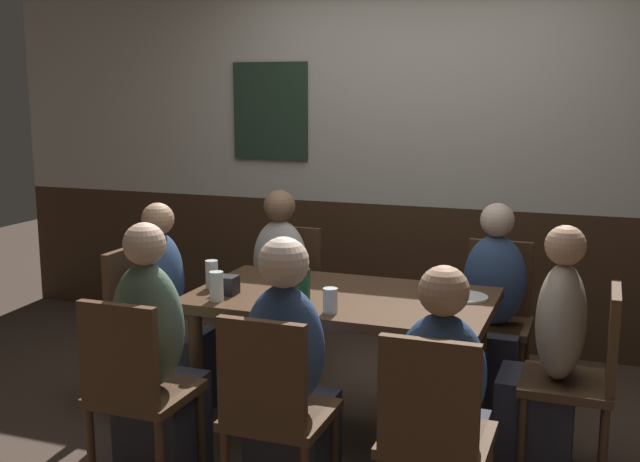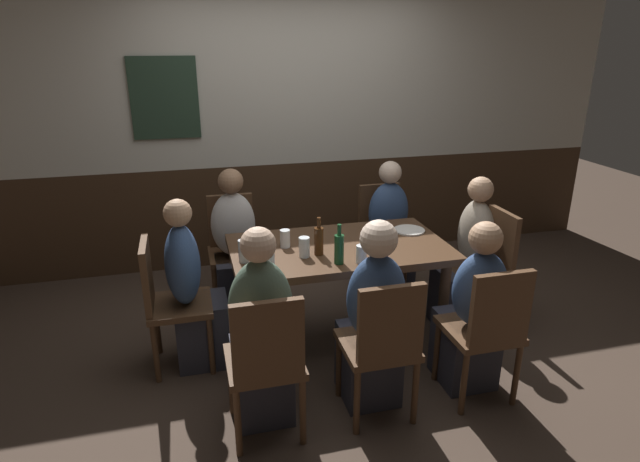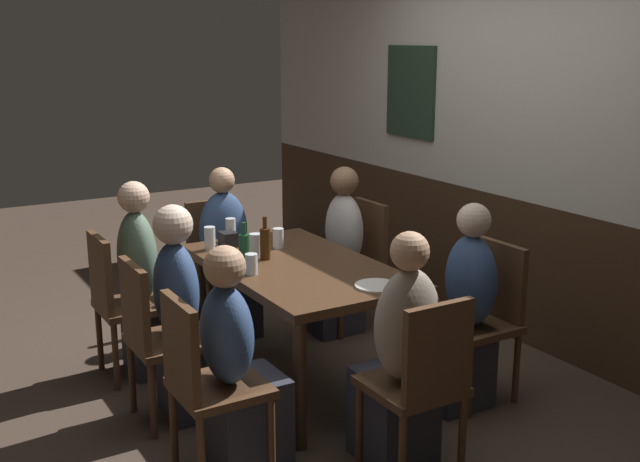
{
  "view_description": "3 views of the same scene",
  "coord_description": "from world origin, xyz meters",
  "px_view_note": "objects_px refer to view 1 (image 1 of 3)",
  "views": [
    {
      "loc": [
        1.17,
        -3.44,
        1.73
      ],
      "look_at": [
        -0.14,
        0.06,
        1.04
      ],
      "focal_mm": 43.21,
      "sensor_mm": 36.0,
      "label": 1
    },
    {
      "loc": [
        -0.95,
        -3.14,
        2.05
      ],
      "look_at": [
        -0.14,
        -0.02,
        0.86
      ],
      "focal_mm": 29.46,
      "sensor_mm": 36.0,
      "label": 2
    },
    {
      "loc": [
        3.64,
        -2.01,
        1.97
      ],
      "look_at": [
        0.23,
        0.01,
        0.98
      ],
      "focal_mm": 43.32,
      "sensor_mm": 36.0,
      "label": 3
    }
  ],
  "objects_px": {
    "person_right_near": "(442,423)",
    "plate_white_large": "(464,297)",
    "chair_mid_near": "(273,407)",
    "chair_left_near": "(135,385)",
    "pint_glass_amber": "(280,275)",
    "highball_clear": "(281,285)",
    "condiment_caddy": "(226,285)",
    "person_head_west": "(169,325)",
    "beer_bottle_brown": "(301,278)",
    "tumbler_short": "(216,288)",
    "chair_right_near": "(433,431)",
    "person_left_near": "(156,373)",
    "chair_left_far": "(288,290)",
    "dining_table": "(342,313)",
    "chair_head_west": "(143,319)",
    "chair_right_far": "(496,311)",
    "beer_glass_half": "(330,302)",
    "person_right_far": "(492,323)",
    "beer_bottle_green": "(304,287)",
    "person_left_far": "(277,299)",
    "person_mid_near": "(289,393)",
    "chair_head_east": "(585,372)",
    "person_head_east": "(547,370)",
    "tumbler_water": "(212,276)"
  },
  "relations": [
    {
      "from": "chair_head_east",
      "to": "plate_white_large",
      "type": "distance_m",
      "value": 0.64
    },
    {
      "from": "chair_mid_near",
      "to": "condiment_caddy",
      "type": "height_order",
      "value": "chair_mid_near"
    },
    {
      "from": "chair_left_near",
      "to": "pint_glass_amber",
      "type": "relative_size",
      "value": 7.35
    },
    {
      "from": "chair_right_far",
      "to": "tumbler_short",
      "type": "bearing_deg",
      "value": -135.58
    },
    {
      "from": "chair_head_west",
      "to": "highball_clear",
      "type": "height_order",
      "value": "chair_head_west"
    },
    {
      "from": "chair_left_far",
      "to": "dining_table",
      "type": "bearing_deg",
      "value": -52.53
    },
    {
      "from": "person_right_far",
      "to": "beer_bottle_green",
      "type": "height_order",
      "value": "person_right_far"
    },
    {
      "from": "highball_clear",
      "to": "condiment_caddy",
      "type": "distance_m",
      "value": 0.27
    },
    {
      "from": "beer_glass_half",
      "to": "pint_glass_amber",
      "type": "relative_size",
      "value": 0.95
    },
    {
      "from": "person_mid_near",
      "to": "person_head_west",
      "type": "height_order",
      "value": "person_mid_near"
    },
    {
      "from": "beer_bottle_brown",
      "to": "beer_bottle_green",
      "type": "bearing_deg",
      "value": -63.77
    },
    {
      "from": "chair_right_near",
      "to": "person_mid_near",
      "type": "bearing_deg",
      "value": 165.81
    },
    {
      "from": "chair_left_near",
      "to": "highball_clear",
      "type": "distance_m",
      "value": 0.85
    },
    {
      "from": "person_left_near",
      "to": "beer_glass_half",
      "type": "bearing_deg",
      "value": 27.85
    },
    {
      "from": "beer_bottle_brown",
      "to": "tumbler_short",
      "type": "bearing_deg",
      "value": -151.48
    },
    {
      "from": "chair_left_near",
      "to": "chair_left_far",
      "type": "xyz_separation_m",
      "value": [
        0.0,
        1.67,
        0.0
      ]
    },
    {
      "from": "chair_right_near",
      "to": "beer_glass_half",
      "type": "distance_m",
      "value": 0.84
    },
    {
      "from": "dining_table",
      "to": "beer_glass_half",
      "type": "height_order",
      "value": "beer_glass_half"
    },
    {
      "from": "dining_table",
      "to": "person_left_far",
      "type": "relative_size",
      "value": 1.27
    },
    {
      "from": "person_right_near",
      "to": "plate_white_large",
      "type": "height_order",
      "value": "person_right_near"
    },
    {
      "from": "chair_head_west",
      "to": "person_right_near",
      "type": "distance_m",
      "value": 1.9
    },
    {
      "from": "person_left_near",
      "to": "tumbler_short",
      "type": "relative_size",
      "value": 8.36
    },
    {
      "from": "chair_mid_near",
      "to": "chair_right_far",
      "type": "bearing_deg",
      "value": 69.03
    },
    {
      "from": "chair_left_near",
      "to": "chair_head_west",
      "type": "xyz_separation_m",
      "value": [
        -0.5,
        0.83,
        0.0
      ]
    },
    {
      "from": "chair_right_near",
      "to": "person_right_near",
      "type": "distance_m",
      "value": 0.17
    },
    {
      "from": "chair_right_near",
      "to": "highball_clear",
      "type": "relative_size",
      "value": 6.74
    },
    {
      "from": "chair_mid_near",
      "to": "person_right_near",
      "type": "distance_m",
      "value": 0.66
    },
    {
      "from": "chair_mid_near",
      "to": "person_right_near",
      "type": "relative_size",
      "value": 0.8
    },
    {
      "from": "highball_clear",
      "to": "tumbler_water",
      "type": "bearing_deg",
      "value": 177.63
    },
    {
      "from": "chair_mid_near",
      "to": "person_left_near",
      "type": "relative_size",
      "value": 0.75
    },
    {
      "from": "beer_glass_half",
      "to": "person_right_far",
      "type": "bearing_deg",
      "value": 58.96
    },
    {
      "from": "person_mid_near",
      "to": "chair_left_near",
      "type": "bearing_deg",
      "value": -165.81
    },
    {
      "from": "chair_head_west",
      "to": "tumbler_short",
      "type": "xyz_separation_m",
      "value": [
        0.62,
        -0.31,
        0.3
      ]
    },
    {
      "from": "chair_right_near",
      "to": "tumbler_short",
      "type": "height_order",
      "value": "same"
    },
    {
      "from": "person_head_west",
      "to": "plate_white_large",
      "type": "relative_size",
      "value": 5.06
    },
    {
      "from": "plate_white_large",
      "to": "person_right_far",
      "type": "bearing_deg",
      "value": 82.58
    },
    {
      "from": "person_head_east",
      "to": "condiment_caddy",
      "type": "height_order",
      "value": "person_head_east"
    },
    {
      "from": "chair_right_near",
      "to": "beer_bottle_brown",
      "type": "height_order",
      "value": "beer_bottle_brown"
    },
    {
      "from": "chair_head_west",
      "to": "tumbler_short",
      "type": "distance_m",
      "value": 0.75
    },
    {
      "from": "beer_bottle_brown",
      "to": "chair_right_near",
      "type": "bearing_deg",
      "value": -41.6
    },
    {
      "from": "pint_glass_amber",
      "to": "plate_white_large",
      "type": "height_order",
      "value": "pint_glass_amber"
    },
    {
      "from": "chair_left_far",
      "to": "person_left_far",
      "type": "height_order",
      "value": "person_left_far"
    },
    {
      "from": "chair_right_far",
      "to": "chair_right_near",
      "type": "distance_m",
      "value": 1.67
    },
    {
      "from": "tumbler_short",
      "to": "beer_bottle_brown",
      "type": "bearing_deg",
      "value": 28.52
    },
    {
      "from": "beer_bottle_brown",
      "to": "condiment_caddy",
      "type": "distance_m",
      "value": 0.38
    },
    {
      "from": "person_mid_near",
      "to": "chair_mid_near",
      "type": "bearing_deg",
      "value": -90.0
    },
    {
      "from": "plate_white_large",
      "to": "condiment_caddy",
      "type": "distance_m",
      "value": 1.16
    },
    {
      "from": "dining_table",
      "to": "chair_right_far",
      "type": "bearing_deg",
      "value": 52.53
    },
    {
      "from": "chair_left_near",
      "to": "beer_bottle_green",
      "type": "height_order",
      "value": "beer_bottle_green"
    },
    {
      "from": "chair_right_far",
      "to": "beer_bottle_green",
      "type": "distance_m",
      "value": 1.38
    }
  ]
}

